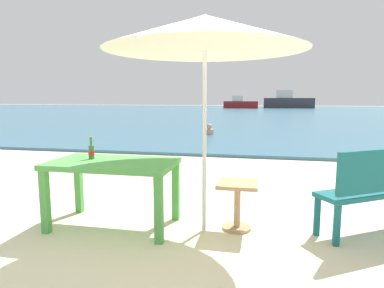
# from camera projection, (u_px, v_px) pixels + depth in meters

# --- Properties ---
(ground_plane) EXTENTS (120.00, 120.00, 0.00)m
(ground_plane) POSITION_uv_depth(u_px,v_px,m) (167.00, 245.00, 3.33)
(ground_plane) COLOR beige
(sea_water) EXTENTS (120.00, 50.00, 0.08)m
(sea_water) POSITION_uv_depth(u_px,v_px,m) (252.00, 112.00, 32.42)
(sea_water) COLOR #386B84
(sea_water) RESTS_ON ground_plane
(picnic_table_green) EXTENTS (1.40, 0.80, 0.76)m
(picnic_table_green) POSITION_uv_depth(u_px,v_px,m) (113.00, 171.00, 3.74)
(picnic_table_green) COLOR #4C9E47
(picnic_table_green) RESTS_ON ground_plane
(beer_bottle_amber) EXTENTS (0.07, 0.07, 0.26)m
(beer_bottle_amber) POSITION_uv_depth(u_px,v_px,m) (91.00, 151.00, 3.84)
(beer_bottle_amber) COLOR #2D662D
(beer_bottle_amber) RESTS_ON picnic_table_green
(patio_umbrella) EXTENTS (2.10, 2.10, 2.30)m
(patio_umbrella) POSITION_uv_depth(u_px,v_px,m) (205.00, 33.00, 3.40)
(patio_umbrella) COLOR silver
(patio_umbrella) RESTS_ON ground_plane
(side_table_wood) EXTENTS (0.44, 0.44, 0.54)m
(side_table_wood) POSITION_uv_depth(u_px,v_px,m) (237.00, 199.00, 3.68)
(side_table_wood) COLOR tan
(side_table_wood) RESTS_ON ground_plane
(bench_teal_center) EXTENTS (1.21, 0.95, 0.95)m
(bench_teal_center) POSITION_uv_depth(u_px,v_px,m) (375.00, 186.00, 3.50)
(bench_teal_center) COLOR #196066
(bench_teal_center) RESTS_ON ground_plane
(swimmer_person) EXTENTS (0.34, 0.34, 0.41)m
(swimmer_person) POSITION_uv_depth(u_px,v_px,m) (209.00, 130.00, 12.52)
(swimmer_person) COLOR tan
(swimmer_person) RESTS_ON sea_water
(boat_barge) EXTENTS (6.46, 1.76, 2.35)m
(boat_barge) POSITION_uv_depth(u_px,v_px,m) (288.00, 102.00, 44.20)
(boat_barge) COLOR #38383F
(boat_barge) RESTS_ON sea_water
(boat_cargo_ship) EXTENTS (4.42, 1.21, 1.61)m
(boat_cargo_ship) POSITION_uv_depth(u_px,v_px,m) (240.00, 104.00, 43.40)
(boat_cargo_ship) COLOR maroon
(boat_cargo_ship) RESTS_ON sea_water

